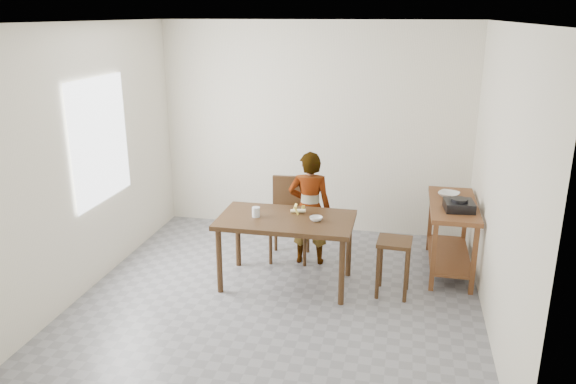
% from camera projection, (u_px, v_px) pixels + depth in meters
% --- Properties ---
extents(floor, '(4.00, 4.00, 0.04)m').
position_uv_depth(floor, '(280.00, 298.00, 5.77)').
color(floor, gray).
rests_on(floor, ground).
extents(ceiling, '(4.00, 4.00, 0.04)m').
position_uv_depth(ceiling, '(279.00, 19.00, 4.93)').
color(ceiling, white).
rests_on(ceiling, wall_back).
extents(wall_back, '(4.00, 0.04, 2.70)m').
position_uv_depth(wall_back, '(314.00, 129.00, 7.23)').
color(wall_back, '#EEE6CF').
rests_on(wall_back, ground).
extents(wall_front, '(4.00, 0.04, 2.70)m').
position_uv_depth(wall_front, '(207.00, 255.00, 3.47)').
color(wall_front, '#EEE6CF').
rests_on(wall_front, ground).
extents(wall_left, '(0.04, 4.00, 2.70)m').
position_uv_depth(wall_left, '(87.00, 159.00, 5.75)').
color(wall_left, '#EEE6CF').
rests_on(wall_left, ground).
extents(wall_right, '(0.04, 4.00, 2.70)m').
position_uv_depth(wall_right, '(502.00, 182.00, 4.95)').
color(wall_right, '#EEE6CF').
rests_on(wall_right, ground).
extents(window_pane, '(0.02, 1.10, 1.30)m').
position_uv_depth(window_pane, '(100.00, 140.00, 5.88)').
color(window_pane, white).
rests_on(window_pane, wall_left).
extents(dining_table, '(1.40, 0.80, 0.75)m').
position_uv_depth(dining_table, '(286.00, 251.00, 5.92)').
color(dining_table, '#3C2513').
rests_on(dining_table, floor).
extents(prep_counter, '(0.50, 1.20, 0.80)m').
position_uv_depth(prep_counter, '(450.00, 237.00, 6.23)').
color(prep_counter, brown).
rests_on(prep_counter, floor).
extents(child, '(0.51, 0.36, 1.32)m').
position_uv_depth(child, '(309.00, 208.00, 6.36)').
color(child, white).
rests_on(child, floor).
extents(dining_chair, '(0.49, 0.49, 0.95)m').
position_uv_depth(dining_chair, '(290.00, 220.00, 6.52)').
color(dining_chair, '#3C2513').
rests_on(dining_chair, floor).
extents(stool, '(0.36, 0.36, 0.60)m').
position_uv_depth(stool, '(393.00, 267.00, 5.72)').
color(stool, '#3C2513').
rests_on(stool, floor).
extents(glass_tumbler, '(0.10, 0.10, 0.10)m').
position_uv_depth(glass_tumbler, '(256.00, 212.00, 5.83)').
color(glass_tumbler, silver).
rests_on(glass_tumbler, dining_table).
extents(small_bowl, '(0.13, 0.13, 0.04)m').
position_uv_depth(small_bowl, '(316.00, 219.00, 5.72)').
color(small_bowl, silver).
rests_on(small_bowl, dining_table).
extents(banana, '(0.18, 0.13, 0.06)m').
position_uv_depth(banana, '(298.00, 210.00, 5.94)').
color(banana, gold).
rests_on(banana, dining_table).
extents(serving_bowl, '(0.30, 0.30, 0.06)m').
position_uv_depth(serving_bowl, '(449.00, 194.00, 6.30)').
color(serving_bowl, silver).
rests_on(serving_bowl, prep_counter).
extents(gas_burner, '(0.32, 0.32, 0.10)m').
position_uv_depth(gas_burner, '(459.00, 206.00, 5.87)').
color(gas_burner, black).
rests_on(gas_burner, prep_counter).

